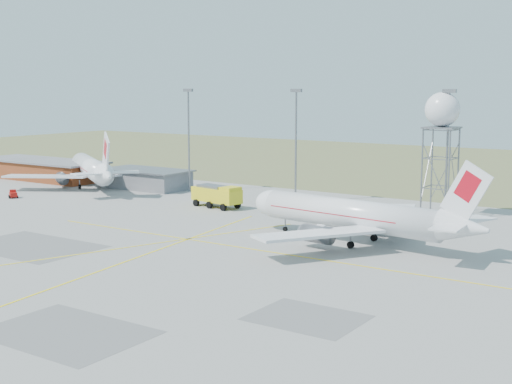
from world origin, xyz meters
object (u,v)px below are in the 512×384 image
Objects in this scene: fire_truck at (218,197)px; baggage_tug at (13,195)px; airliner_far at (92,169)px; radar_tower at (441,147)px; airliner_main at (354,216)px.

fire_truck reaches higher than baggage_tug.
airliner_far reaches higher than baggage_tug.
airliner_far reaches higher than fire_truck.
radar_tower is 38.53m from fire_truck.
airliner_main is 27.05m from radar_tower.
radar_tower is 78.81m from baggage_tug.
baggage_tug is (-73.43, -26.55, -10.66)m from radar_tower.
airliner_far is 3.29× the size of fire_truck.
airliner_main is 71.58m from airliner_far.
airliner_main is 15.17× the size of baggage_tug.
baggage_tug is at bearing -151.03° from fire_truck.
airliner_far is (-69.33, 17.83, 0.09)m from airliner_main.
airliner_main reaches higher than baggage_tug.
radar_tower reaches higher than baggage_tug.
fire_truck is at bearing -14.13° from airliner_main.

